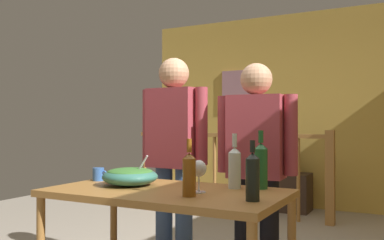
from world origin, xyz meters
TOP-DOWN VIEW (x-y plane):
  - back_wall at (0.00, 3.31)m, footprint 4.86×0.10m
  - framed_picture at (-1.03, 3.25)m, footprint 0.62×0.03m
  - stair_railing at (-0.50, 2.38)m, footprint 2.66×0.10m
  - tv_console at (-0.42, 2.96)m, footprint 0.90×0.40m
  - flat_screen_tv at (-0.42, 2.92)m, footprint 0.46×0.12m
  - serving_table at (-0.03, -0.56)m, footprint 1.39×0.76m
  - salad_bowl at (-0.31, -0.53)m, footprint 0.35×0.35m
  - wine_glass at (0.19, -0.57)m, footprint 0.09×0.09m
  - wine_bottle_clear at (0.31, -0.33)m, footprint 0.08×0.08m
  - wine_bottle_dark at (0.54, -0.67)m, footprint 0.07×0.07m
  - wine_bottle_amber at (0.20, -0.70)m, footprint 0.07×0.07m
  - wine_bottle_green at (0.45, -0.28)m, footprint 0.08×0.08m
  - mug_blue at (-0.63, -0.45)m, footprint 0.11×0.08m
  - person_standing_left at (-0.36, 0.09)m, footprint 0.57×0.24m
  - person_standing_right at (0.30, 0.09)m, footprint 0.56×0.24m

SIDE VIEW (x-z plane):
  - tv_console at x=-0.42m, z-range 0.00..0.50m
  - stair_railing at x=-0.50m, z-range 0.10..1.20m
  - serving_table at x=-0.03m, z-range 0.31..1.10m
  - flat_screen_tv at x=-0.42m, z-range 0.54..0.92m
  - mug_blue at x=-0.63m, z-range 0.79..0.87m
  - salad_bowl at x=-0.31m, z-range 0.75..0.95m
  - wine_bottle_amber at x=0.20m, z-range 0.76..1.06m
  - wine_bottle_dark at x=0.54m, z-range 0.76..1.07m
  - wine_glass at x=0.19m, z-range 0.82..1.01m
  - wine_bottle_clear at x=0.31m, z-range 0.75..1.08m
  - wine_bottle_green at x=0.45m, z-range 0.76..1.10m
  - person_standing_right at x=0.30m, z-range 0.14..1.73m
  - person_standing_left at x=-0.36m, z-range 0.15..1.82m
  - back_wall at x=0.00m, z-range 0.00..2.72m
  - framed_picture at x=-1.03m, z-range 1.39..1.96m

